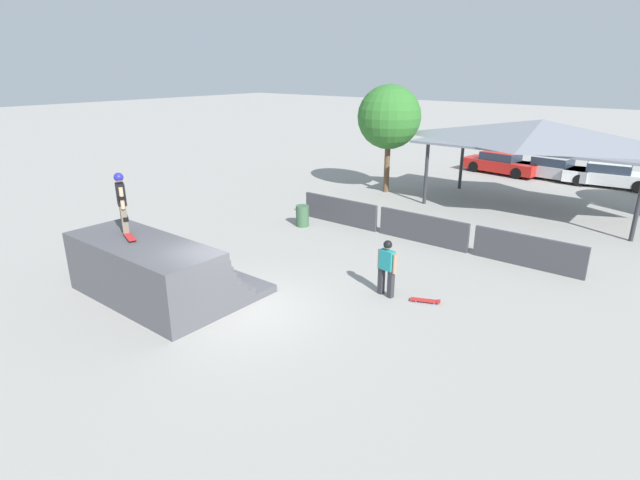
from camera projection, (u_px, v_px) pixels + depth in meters
ground_plane at (238, 309)px, 13.31m from camera, size 160.00×160.00×0.00m
quarter_pipe_ramp at (155, 271)px, 13.83m from camera, size 4.87×3.58×1.69m
skater_on_deck at (122, 199)px, 13.71m from camera, size 0.72×0.47×1.72m
skateboard_on_deck at (130, 237)px, 13.51m from camera, size 0.82×0.46×0.09m
bystander_walking at (387, 264)px, 13.80m from camera, size 0.65×0.27×1.65m
skateboard_on_ground at (426, 300)px, 13.67m from camera, size 0.82×0.51×0.09m
barrier_fence at (422, 229)px, 18.17m from camera, size 11.01×0.12×1.05m
pavilion_shelter at (541, 134)px, 21.34m from camera, size 9.99×4.66×3.99m
tree_beside_pavilion at (389, 117)px, 24.49m from camera, size 3.12×3.12×5.32m
trash_bin at (302, 216)px, 20.08m from camera, size 0.52×0.52×0.85m
parked_car_red at (501, 163)px, 29.88m from camera, size 4.67×2.33×1.27m
parked_car_silver at (553, 169)px, 28.37m from camera, size 4.33×2.24×1.27m
parked_car_white at (610, 175)px, 26.62m from camera, size 4.64×2.16×1.27m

